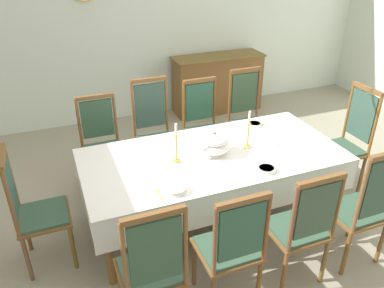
% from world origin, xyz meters
% --- Properties ---
extents(ground, '(7.75, 5.76, 0.04)m').
position_xyz_m(ground, '(0.00, 0.00, -0.02)').
color(ground, gray).
extents(back_wall, '(7.75, 0.08, 3.27)m').
position_xyz_m(back_wall, '(0.00, 2.92, 1.63)').
color(back_wall, silver).
rests_on(back_wall, ground).
extents(dining_table, '(2.40, 1.14, 0.74)m').
position_xyz_m(dining_table, '(0.00, 0.09, 0.67)').
color(dining_table, brown).
rests_on(dining_table, ground).
extents(tablecloth, '(2.42, 1.16, 0.32)m').
position_xyz_m(tablecloth, '(0.00, 0.09, 0.67)').
color(tablecloth, white).
rests_on(tablecloth, dining_table).
extents(chair_south_a, '(0.44, 0.42, 1.13)m').
position_xyz_m(chair_south_a, '(-0.88, -0.89, 0.57)').
color(chair_south_a, brown).
rests_on(chair_south_a, ground).
extents(chair_north_a, '(0.44, 0.42, 1.06)m').
position_xyz_m(chair_north_a, '(-0.88, 1.06, 0.55)').
color(chair_north_a, brown).
rests_on(chair_north_a, ground).
extents(chair_south_b, '(0.44, 0.42, 1.07)m').
position_xyz_m(chair_south_b, '(-0.29, -0.88, 0.56)').
color(chair_south_b, brown).
rests_on(chair_south_b, ground).
extents(chair_north_b, '(0.44, 0.42, 1.17)m').
position_xyz_m(chair_north_b, '(-0.29, 1.07, 0.59)').
color(chair_north_b, brown).
rests_on(chair_north_b, ground).
extents(chair_south_c, '(0.44, 0.42, 1.08)m').
position_xyz_m(chair_south_c, '(0.32, -0.88, 0.56)').
color(chair_south_c, brown).
rests_on(chair_south_c, ground).
extents(chair_north_c, '(0.44, 0.42, 1.09)m').
position_xyz_m(chair_north_c, '(0.32, 1.06, 0.56)').
color(chair_north_c, brown).
rests_on(chair_north_c, ground).
extents(chair_south_d, '(0.44, 0.42, 1.16)m').
position_xyz_m(chair_south_d, '(0.91, -0.89, 0.58)').
color(chair_south_d, brown).
rests_on(chair_south_d, ground).
extents(chair_north_d, '(0.44, 0.42, 1.15)m').
position_xyz_m(chair_north_d, '(0.91, 1.06, 0.58)').
color(chair_north_d, brown).
rests_on(chair_north_d, ground).
extents(chair_head_west, '(0.42, 0.44, 1.11)m').
position_xyz_m(chair_head_west, '(-1.61, 0.09, 0.57)').
color(chair_head_west, brown).
rests_on(chair_head_west, ground).
extents(chair_head_east, '(0.42, 0.44, 1.18)m').
position_xyz_m(chair_head_east, '(1.61, 0.09, 0.59)').
color(chair_head_east, brown).
rests_on(chair_head_east, ground).
extents(soup_tureen, '(0.29, 0.29, 0.23)m').
position_xyz_m(soup_tureen, '(0.01, 0.09, 0.86)').
color(soup_tureen, white).
rests_on(soup_tureen, tablecloth).
extents(candlestick_west, '(0.07, 0.07, 0.37)m').
position_xyz_m(candlestick_west, '(-0.36, 0.09, 0.90)').
color(candlestick_west, gold).
rests_on(candlestick_west, tablecloth).
extents(candlestick_east, '(0.07, 0.07, 0.38)m').
position_xyz_m(candlestick_east, '(0.36, 0.09, 0.90)').
color(candlestick_east, gold).
rests_on(candlestick_east, tablecloth).
extents(bowl_near_left, '(0.19, 0.19, 0.05)m').
position_xyz_m(bowl_near_left, '(-0.53, -0.34, 0.77)').
color(bowl_near_left, white).
rests_on(bowl_near_left, tablecloth).
extents(bowl_near_right, '(0.15, 0.15, 0.03)m').
position_xyz_m(bowl_near_right, '(0.67, 0.49, 0.76)').
color(bowl_near_right, white).
rests_on(bowl_near_right, tablecloth).
extents(bowl_far_left, '(0.16, 0.16, 0.03)m').
position_xyz_m(bowl_far_left, '(0.31, -0.35, 0.77)').
color(bowl_far_left, white).
rests_on(bowl_far_left, tablecloth).
extents(spoon_primary, '(0.03, 0.18, 0.01)m').
position_xyz_m(spoon_primary, '(-0.65, -0.31, 0.75)').
color(spoon_primary, gold).
rests_on(spoon_primary, tablecloth).
extents(spoon_secondary, '(0.06, 0.17, 0.01)m').
position_xyz_m(spoon_secondary, '(0.76, 0.51, 0.75)').
color(spoon_secondary, gold).
rests_on(spoon_secondary, tablecloth).
extents(sideboard, '(1.44, 0.48, 0.90)m').
position_xyz_m(sideboard, '(1.22, 2.60, 0.45)').
color(sideboard, brown).
rests_on(sideboard, ground).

